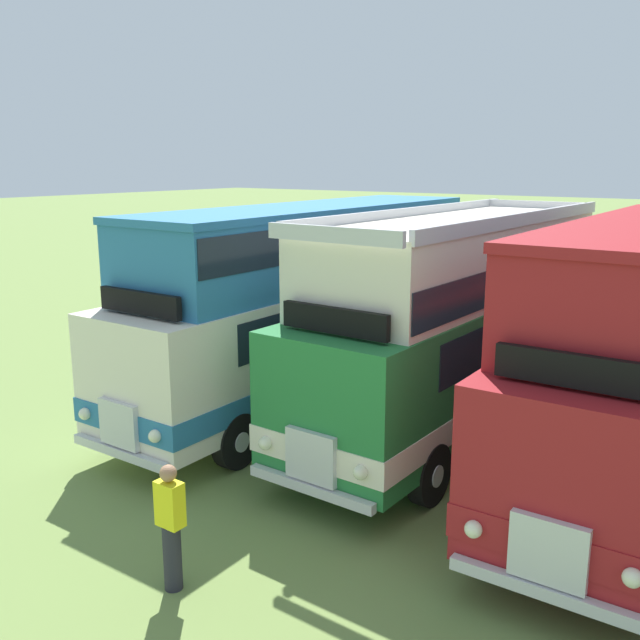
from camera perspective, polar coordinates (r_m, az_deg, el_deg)
The scene contains 4 objects.
ground_plane at distance 13.74m, azimuth 23.89°, elevation -11.76°, with size 200.00×200.00×0.00m, color olive.
bus_first_in_row at distance 16.09m, azimuth -0.61°, elevation 2.11°, with size 2.70×11.15×4.49m.
bus_second_in_row at distance 14.45m, azimuth 11.22°, elevation 0.16°, with size 2.72×9.81×4.52m.
marshal_person at distance 9.55m, azimuth -12.01°, elevation -16.06°, with size 0.36×0.24×1.73m.
Camera 1 is at (2.20, -12.42, 5.45)m, focal length 39.42 mm.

